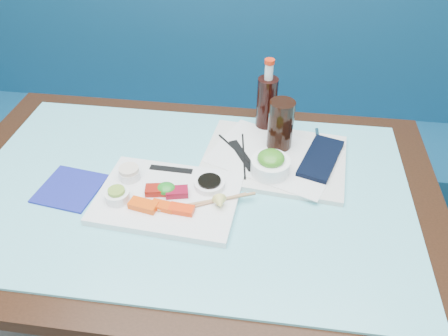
# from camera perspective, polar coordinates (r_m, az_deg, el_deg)

# --- Properties ---
(booth_bench) EXTENTS (3.00, 0.56, 1.17)m
(booth_bench) POSITION_cam_1_polar(r_m,az_deg,el_deg) (2.11, 0.36, 4.88)
(booth_bench) COLOR navy
(booth_bench) RESTS_ON ground
(dining_table) EXTENTS (1.40, 0.90, 0.75)m
(dining_table) POSITION_cam_1_polar(r_m,az_deg,el_deg) (1.28, -4.51, -5.60)
(dining_table) COLOR black
(dining_table) RESTS_ON ground
(glass_top) EXTENTS (1.22, 0.76, 0.01)m
(glass_top) POSITION_cam_1_polar(r_m,az_deg,el_deg) (1.22, -4.72, -2.71)
(glass_top) COLOR #69C6D2
(glass_top) RESTS_ON dining_table
(sashimi_plate) EXTENTS (0.39, 0.29, 0.02)m
(sashimi_plate) POSITION_cam_1_polar(r_m,az_deg,el_deg) (1.18, -7.33, -3.87)
(sashimi_plate) COLOR white
(sashimi_plate) RESTS_ON glass_top
(salmon_left) EXTENTS (0.08, 0.05, 0.02)m
(salmon_left) POSITION_cam_1_polar(r_m,az_deg,el_deg) (1.14, -10.49, -4.81)
(salmon_left) COLOR #EC4A09
(salmon_left) RESTS_ON sashimi_plate
(salmon_mid) EXTENTS (0.07, 0.04, 0.02)m
(salmon_mid) POSITION_cam_1_polar(r_m,az_deg,el_deg) (1.13, -7.99, -4.96)
(salmon_mid) COLOR #EB4309
(salmon_mid) RESTS_ON sashimi_plate
(salmon_right) EXTENTS (0.07, 0.04, 0.02)m
(salmon_right) POSITION_cam_1_polar(r_m,az_deg,el_deg) (1.12, -5.57, -5.39)
(salmon_right) COLOR #F13309
(salmon_right) RESTS_ON sashimi_plate
(tuna_left) EXTENTS (0.07, 0.05, 0.02)m
(tuna_left) POSITION_cam_1_polar(r_m,az_deg,el_deg) (1.18, -8.77, -2.87)
(tuna_left) COLOR maroon
(tuna_left) RESTS_ON sashimi_plate
(tuna_right) EXTENTS (0.07, 0.05, 0.02)m
(tuna_right) POSITION_cam_1_polar(r_m,az_deg,el_deg) (1.17, -6.16, -3.15)
(tuna_right) COLOR maroon
(tuna_right) RESTS_ON sashimi_plate
(seaweed_garnish) EXTENTS (0.06, 0.06, 0.03)m
(seaweed_garnish) POSITION_cam_1_polar(r_m,az_deg,el_deg) (1.17, -7.55, -2.68)
(seaweed_garnish) COLOR #1D8020
(seaweed_garnish) RESTS_ON sashimi_plate
(ramekin_wasabi) EXTENTS (0.08, 0.08, 0.03)m
(ramekin_wasabi) POSITION_cam_1_polar(r_m,az_deg,el_deg) (1.18, -13.75, -3.57)
(ramekin_wasabi) COLOR white
(ramekin_wasabi) RESTS_ON sashimi_plate
(wasabi_fill) EXTENTS (0.05, 0.05, 0.01)m
(wasabi_fill) POSITION_cam_1_polar(r_m,az_deg,el_deg) (1.16, -13.89, -2.92)
(wasabi_fill) COLOR olive
(wasabi_fill) RESTS_ON ramekin_wasabi
(ramekin_ginger) EXTENTS (0.07, 0.07, 0.02)m
(ramekin_ginger) POSITION_cam_1_polar(r_m,az_deg,el_deg) (1.24, -12.22, -0.83)
(ramekin_ginger) COLOR white
(ramekin_ginger) RESTS_ON sashimi_plate
(ginger_fill) EXTENTS (0.06, 0.06, 0.01)m
(ginger_fill) POSITION_cam_1_polar(r_m,az_deg,el_deg) (1.23, -12.33, -0.19)
(ginger_fill) COLOR beige
(ginger_fill) RESTS_ON ramekin_ginger
(soy_dish) EXTENTS (0.10, 0.10, 0.02)m
(soy_dish) POSITION_cam_1_polar(r_m,az_deg,el_deg) (1.18, -1.91, -2.10)
(soy_dish) COLOR white
(soy_dish) RESTS_ON sashimi_plate
(soy_fill) EXTENTS (0.08, 0.08, 0.01)m
(soy_fill) POSITION_cam_1_polar(r_m,az_deg,el_deg) (1.18, -1.92, -1.69)
(soy_fill) COLOR black
(soy_fill) RESTS_ON soy_dish
(lemon_wedge) EXTENTS (0.04, 0.04, 0.04)m
(lemon_wedge) POSITION_cam_1_polar(r_m,az_deg,el_deg) (1.11, -0.55, -4.58)
(lemon_wedge) COLOR #D5C865
(lemon_wedge) RESTS_ON sashimi_plate
(chopstick_sleeve) EXTENTS (0.12, 0.02, 0.00)m
(chopstick_sleeve) POSITION_cam_1_polar(r_m,az_deg,el_deg) (1.25, -6.93, -0.16)
(chopstick_sleeve) COLOR black
(chopstick_sleeve) RESTS_ON sashimi_plate
(wooden_chopstick_a) EXTENTS (0.25, 0.11, 0.01)m
(wooden_chopstick_a) POSITION_cam_1_polar(r_m,az_deg,el_deg) (1.14, -2.18, -4.41)
(wooden_chopstick_a) COLOR #A6774E
(wooden_chopstick_a) RESTS_ON sashimi_plate
(wooden_chopstick_b) EXTENTS (0.18, 0.10, 0.01)m
(wooden_chopstick_b) POSITION_cam_1_polar(r_m,az_deg,el_deg) (1.14, -1.68, -4.50)
(wooden_chopstick_b) COLOR #A26D4C
(wooden_chopstick_b) RESTS_ON sashimi_plate
(serving_tray) EXTENTS (0.44, 0.35, 0.02)m
(serving_tray) POSITION_cam_1_polar(r_m,az_deg,el_deg) (1.31, 6.59, 1.23)
(serving_tray) COLOR silver
(serving_tray) RESTS_ON glass_top
(paper_placemat) EXTENTS (0.42, 0.36, 0.00)m
(paper_placemat) POSITION_cam_1_polar(r_m,az_deg,el_deg) (1.30, 6.61, 1.54)
(paper_placemat) COLOR silver
(paper_placemat) RESTS_ON serving_tray
(seaweed_bowl) EXTENTS (0.14, 0.14, 0.04)m
(seaweed_bowl) POSITION_cam_1_polar(r_m,az_deg,el_deg) (1.23, 6.06, 0.22)
(seaweed_bowl) COLOR white
(seaweed_bowl) RESTS_ON serving_tray
(seaweed_salad) EXTENTS (0.08, 0.08, 0.04)m
(seaweed_salad) POSITION_cam_1_polar(r_m,az_deg,el_deg) (1.21, 6.16, 1.29)
(seaweed_salad) COLOR #367F1D
(seaweed_salad) RESTS_ON seaweed_bowl
(cola_glass) EXTENTS (0.08, 0.08, 0.15)m
(cola_glass) POSITION_cam_1_polar(r_m,az_deg,el_deg) (1.31, 7.41, 5.61)
(cola_glass) COLOR black
(cola_glass) RESTS_ON serving_tray
(navy_pouch) EXTENTS (0.15, 0.22, 0.02)m
(navy_pouch) POSITION_cam_1_polar(r_m,az_deg,el_deg) (1.31, 12.54, 1.26)
(navy_pouch) COLOR black
(navy_pouch) RESTS_ON serving_tray
(fork) EXTENTS (0.02, 0.10, 0.01)m
(fork) POSITION_cam_1_polar(r_m,az_deg,el_deg) (1.39, 12.13, 3.86)
(fork) COLOR silver
(fork) RESTS_ON serving_tray
(black_chopstick_a) EXTENTS (0.16, 0.19, 0.01)m
(black_chopstick_a) POSITION_cam_1_polar(r_m,az_deg,el_deg) (1.30, 2.24, 1.71)
(black_chopstick_a) COLOR black
(black_chopstick_a) RESTS_ON serving_tray
(black_chopstick_b) EXTENTS (0.03, 0.21, 0.01)m
(black_chopstick_b) POSITION_cam_1_polar(r_m,az_deg,el_deg) (1.30, 2.59, 1.67)
(black_chopstick_b) COLOR black
(black_chopstick_b) RESTS_ON serving_tray
(tray_sleeve) EXTENTS (0.10, 0.15, 0.00)m
(tray_sleeve) POSITION_cam_1_polar(r_m,az_deg,el_deg) (1.30, 2.42, 1.66)
(tray_sleeve) COLOR black
(tray_sleeve) RESTS_ON serving_tray
(cola_bottle_body) EXTENTS (0.07, 0.07, 0.18)m
(cola_bottle_body) POSITION_cam_1_polar(r_m,az_deg,el_deg) (1.40, 5.58, 8.19)
(cola_bottle_body) COLOR black
(cola_bottle_body) RESTS_ON glass_top
(cola_bottle_neck) EXTENTS (0.03, 0.03, 0.05)m
(cola_bottle_neck) POSITION_cam_1_polar(r_m,az_deg,el_deg) (1.34, 5.90, 12.45)
(cola_bottle_neck) COLOR white
(cola_bottle_neck) RESTS_ON cola_bottle_body
(cola_bottle_cap) EXTENTS (0.04, 0.04, 0.01)m
(cola_bottle_cap) POSITION_cam_1_polar(r_m,az_deg,el_deg) (1.33, 5.99, 13.67)
(cola_bottle_cap) COLOR red
(cola_bottle_cap) RESTS_ON cola_bottle_neck
(blue_napkin) EXTENTS (0.18, 0.18, 0.01)m
(blue_napkin) POSITION_cam_1_polar(r_m,az_deg,el_deg) (1.28, -19.46, -2.52)
(blue_napkin) COLOR navy
(blue_napkin) RESTS_ON glass_top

